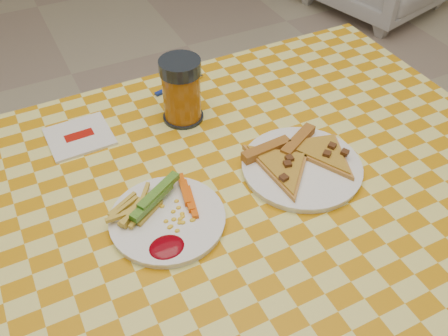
{
  "coord_description": "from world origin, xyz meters",
  "views": [
    {
      "loc": [
        -0.29,
        -0.6,
        1.45
      ],
      "look_at": [
        0.03,
        0.03,
        0.78
      ],
      "focal_mm": 40.0,
      "sensor_mm": 36.0,
      "label": 1
    }
  ],
  "objects_px": {
    "plate_left": "(168,220)",
    "plate_right": "(302,168)",
    "table": "(218,216)",
    "drink_glass": "(182,91)"
  },
  "relations": [
    {
      "from": "plate_right",
      "to": "table",
      "type": "bearing_deg",
      "value": 172.46
    },
    {
      "from": "plate_left",
      "to": "plate_right",
      "type": "relative_size",
      "value": 0.87
    },
    {
      "from": "plate_left",
      "to": "plate_right",
      "type": "xyz_separation_m",
      "value": [
        0.29,
        0.01,
        0.0
      ]
    },
    {
      "from": "plate_right",
      "to": "plate_left",
      "type": "bearing_deg",
      "value": -178.45
    },
    {
      "from": "plate_right",
      "to": "drink_glass",
      "type": "relative_size",
      "value": 1.6
    },
    {
      "from": "table",
      "to": "plate_left",
      "type": "height_order",
      "value": "plate_left"
    },
    {
      "from": "table",
      "to": "plate_left",
      "type": "relative_size",
      "value": 6.24
    },
    {
      "from": "table",
      "to": "drink_glass",
      "type": "bearing_deg",
      "value": 82.74
    },
    {
      "from": "plate_left",
      "to": "drink_glass",
      "type": "xyz_separation_m",
      "value": [
        0.15,
        0.27,
        0.07
      ]
    },
    {
      "from": "table",
      "to": "plate_left",
      "type": "bearing_deg",
      "value": -165.12
    }
  ]
}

